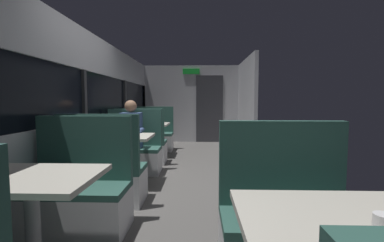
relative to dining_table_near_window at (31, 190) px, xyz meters
name	(u,v)px	position (x,y,z in m)	size (l,w,h in m)	color
ground_plane	(182,186)	(0.89, 2.09, -0.65)	(3.30, 9.20, 0.02)	#514F4C
carriage_window_panel_left	(83,110)	(-0.56, 2.09, 0.47)	(0.09, 8.48, 2.30)	#B2B2B7
carriage_end_bulkhead	(193,104)	(0.95, 6.28, 0.50)	(2.90, 0.11, 2.30)	#B2B2B7
carriage_aisle_panel_right	(246,105)	(2.34, 5.09, 0.51)	(0.08, 2.40, 2.30)	#B2B2B7
dining_table_near_window	(31,190)	(0.00, 0.00, 0.00)	(0.90, 0.70, 0.74)	#9E9EA3
bench_near_window_facing_entry	(79,197)	(0.00, 0.70, -0.31)	(0.95, 0.50, 1.10)	silver
dining_table_mid_window	(121,142)	(0.00, 2.07, 0.00)	(0.90, 0.70, 0.74)	#9E9EA3
bench_mid_window_facing_end	(104,177)	(0.00, 1.37, -0.31)	(0.95, 0.50, 1.10)	silver
bench_mid_window_facing_entry	(133,154)	(0.00, 2.77, -0.31)	(0.95, 0.50, 1.10)	silver
dining_table_far_window	(148,128)	(0.00, 4.15, 0.00)	(0.90, 0.70, 0.74)	#9E9EA3
bench_far_window_facing_end	(142,147)	(0.00, 3.45, -0.31)	(0.95, 0.50, 1.10)	silver
bench_far_window_facing_entry	(154,137)	(0.00, 4.85, -0.31)	(0.95, 0.50, 1.10)	silver
dining_table_front_aisle	(340,239)	(1.79, -0.60, 0.00)	(0.90, 0.70, 0.74)	#9E9EA3
bench_front_aisle_facing_entry	(287,230)	(1.79, 0.10, -0.31)	(0.95, 0.50, 1.10)	silver
seated_passenger	(132,142)	(0.00, 2.70, -0.10)	(0.47, 0.55, 1.26)	#26262D
coffee_cup_primary	(383,226)	(1.85, -0.77, 0.15)	(0.07, 0.07, 0.09)	white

